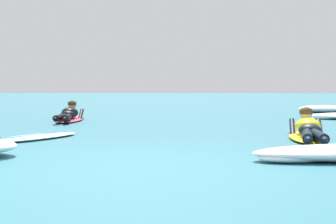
{
  "coord_description": "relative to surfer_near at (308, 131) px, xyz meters",
  "views": [
    {
      "loc": [
        0.54,
        -5.11,
        0.82
      ],
      "look_at": [
        0.21,
        5.58,
        0.3
      ],
      "focal_mm": 54.27,
      "sensor_mm": 36.0,
      "label": 1
    }
  ],
  "objects": [
    {
      "name": "surfer_near",
      "position": [
        0.0,
        0.0,
        0.0
      ],
      "size": [
        0.91,
        2.61,
        0.54
      ],
      "color": "yellow",
      "rests_on": "ground"
    },
    {
      "name": "whitewater_far_band",
      "position": [
        2.59,
        8.68,
        -0.03
      ],
      "size": [
        1.62,
        0.85,
        0.24
      ],
      "color": "white",
      "rests_on": "ground"
    },
    {
      "name": "surfer_far",
      "position": [
        -4.73,
        4.16,
        -0.0
      ],
      "size": [
        0.72,
        2.54,
        0.54
      ],
      "color": "#E54C66",
      "rests_on": "ground"
    },
    {
      "name": "drifting_surfboard",
      "position": [
        -4.32,
        -0.1,
        -0.1
      ],
      "size": [
        1.33,
        1.87,
        0.16
      ],
      "color": "white",
      "rests_on": "ground"
    },
    {
      "name": "ground_plane",
      "position": [
        -2.5,
        7.12,
        -0.14
      ],
      "size": [
        120.0,
        120.0,
        0.0
      ],
      "primitive_type": "plane",
      "color": "#2D6B7A"
    }
  ]
}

